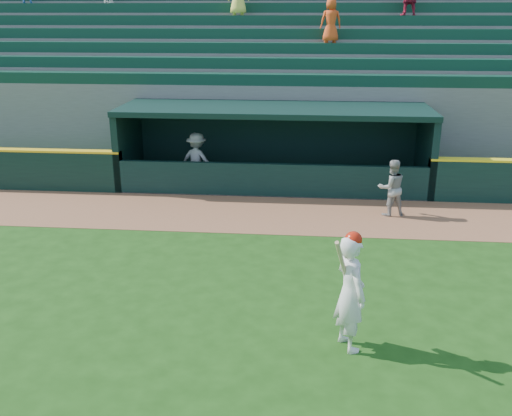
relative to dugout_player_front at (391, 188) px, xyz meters
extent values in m
plane|color=#194010|center=(-3.28, -5.15, -0.76)|extent=(120.00, 120.00, 0.00)
cube|color=brown|center=(-3.28, -0.25, -0.76)|extent=(40.00, 3.00, 0.01)
imported|color=gray|center=(0.00, 0.00, 0.00)|extent=(0.86, 0.74, 1.52)
imported|color=#ACACA6|center=(-5.63, 2.20, 0.08)|extent=(1.22, 0.91, 1.69)
cube|color=slate|center=(-3.28, 2.55, -0.74)|extent=(9.00, 2.60, 0.04)
cube|color=black|center=(-7.88, 2.55, 0.39)|extent=(0.20, 2.60, 2.30)
cube|color=black|center=(1.32, 2.55, 0.39)|extent=(0.20, 2.60, 2.30)
cube|color=black|center=(-3.28, 3.85, 0.39)|extent=(9.40, 0.20, 2.30)
cube|color=black|center=(-3.28, 2.55, 1.62)|extent=(9.40, 2.80, 0.16)
cube|color=black|center=(-3.28, 1.33, -0.26)|extent=(9.00, 0.16, 1.00)
cube|color=brown|center=(-3.28, 3.35, -0.51)|extent=(8.40, 0.45, 0.10)
cube|color=slate|center=(-3.28, 4.37, 0.69)|extent=(34.00, 0.85, 2.91)
cube|color=#0F3828|center=(-3.28, 4.25, 2.33)|extent=(34.00, 0.60, 0.36)
cube|color=slate|center=(-3.28, 5.22, 0.92)|extent=(34.00, 0.85, 3.36)
cube|color=#0F3828|center=(-3.28, 5.10, 2.78)|extent=(34.00, 0.60, 0.36)
cube|color=slate|center=(-3.28, 6.07, 1.14)|extent=(34.00, 0.85, 3.81)
cube|color=#0F3828|center=(-3.28, 5.95, 3.23)|extent=(34.00, 0.60, 0.36)
cube|color=slate|center=(-3.28, 6.92, 1.37)|extent=(34.00, 0.85, 4.26)
cube|color=#0F3828|center=(-3.28, 6.80, 3.68)|extent=(34.00, 0.60, 0.36)
cube|color=slate|center=(-3.28, 7.77, 1.59)|extent=(34.00, 0.85, 4.71)
cube|color=#0F3828|center=(-3.28, 7.65, 4.13)|extent=(34.00, 0.60, 0.36)
cube|color=slate|center=(-3.28, 8.62, 1.82)|extent=(34.00, 0.85, 5.16)
cube|color=#0F3828|center=(-3.28, 8.50, 4.58)|extent=(34.00, 0.60, 0.36)
cube|color=slate|center=(-3.28, 9.47, 2.04)|extent=(34.00, 0.85, 5.61)
cube|color=slate|center=(-3.28, 10.05, 2.04)|extent=(34.50, 0.30, 5.61)
imported|color=#EE4C1A|center=(-1.57, 5.97, 4.14)|extent=(0.76, 0.55, 1.46)
imported|color=white|center=(-1.52, -6.55, 0.20)|extent=(0.72, 0.83, 1.93)
sphere|color=#B91D0A|center=(-1.52, -6.55, 1.10)|extent=(0.27, 0.27, 0.27)
cylinder|color=#D5B689|center=(-1.70, -6.77, 0.87)|extent=(0.26, 0.48, 0.76)
camera|label=1|loc=(-2.26, -14.69, 4.35)|focal=40.00mm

